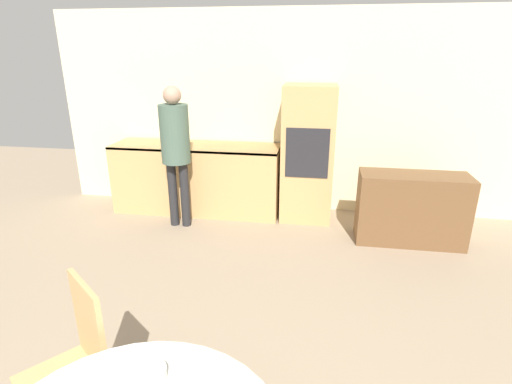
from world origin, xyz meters
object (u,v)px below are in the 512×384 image
object	(u,v)px
sideboard	(411,209)
oven_unit	(308,154)
chair_far_left	(77,359)
person_standing	(175,142)
bowl_near	(150,373)

from	to	relation	value
sideboard	oven_unit	bearing A→B (deg)	156.04
sideboard	chair_far_left	size ratio (longest dim) A/B	1.21
chair_far_left	person_standing	bearing A→B (deg)	138.07
bowl_near	chair_far_left	bearing A→B (deg)	154.94
oven_unit	chair_far_left	world-z (taller)	oven_unit
oven_unit	sideboard	world-z (taller)	oven_unit
oven_unit	chair_far_left	size ratio (longest dim) A/B	1.74
chair_far_left	person_standing	distance (m)	2.98
bowl_near	oven_unit	bearing A→B (deg)	81.59
oven_unit	person_standing	world-z (taller)	person_standing
chair_far_left	bowl_near	xyz separation A→B (m)	(0.55, -0.26, 0.23)
oven_unit	person_standing	bearing A→B (deg)	-161.50
oven_unit	sideboard	bearing A→B (deg)	-23.96
oven_unit	bowl_near	bearing A→B (deg)	-98.41
person_standing	sideboard	bearing A→B (deg)	-0.36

